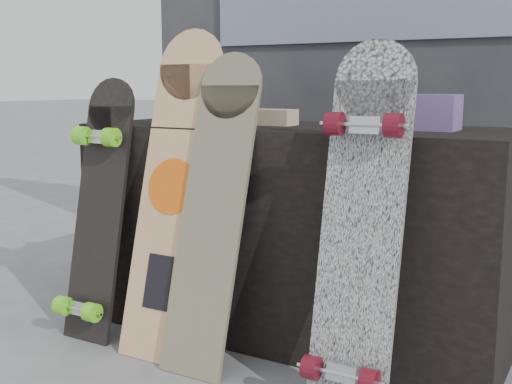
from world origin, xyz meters
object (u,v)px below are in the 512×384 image
Objects in this scene: longboard_celtic at (214,200)px; longboard_cascadia at (361,222)px; skateboard_dark at (98,205)px; longboard_geisha at (174,182)px; vendor_table at (294,230)px.

longboard_celtic is 0.55m from longboard_cascadia.
longboard_celtic is 1.09× the size of skateboard_dark.
longboard_geisha is at bearing 173.05° from longboard_cascadia.
longboard_celtic is 0.98× the size of longboard_cascadia.
longboard_celtic is at bearing -9.54° from longboard_geisha.
longboard_cascadia is at bearing -2.25° from skateboard_dark.
longboard_celtic is at bearing 173.97° from longboard_cascadia.
longboard_celtic is at bearing 1.77° from skateboard_dark.
vendor_table is at bearing 31.84° from skateboard_dark.
longboard_geisha is (-0.31, -0.34, 0.21)m from vendor_table.
longboard_geisha reaches higher than vendor_table.
longboard_geisha is 1.08× the size of longboard_celtic.
skateboard_dark is at bearing -148.16° from vendor_table.
skateboard_dark is (-1.06, 0.04, -0.06)m from longboard_cascadia.
longboard_geisha is at bearing -131.83° from vendor_table.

